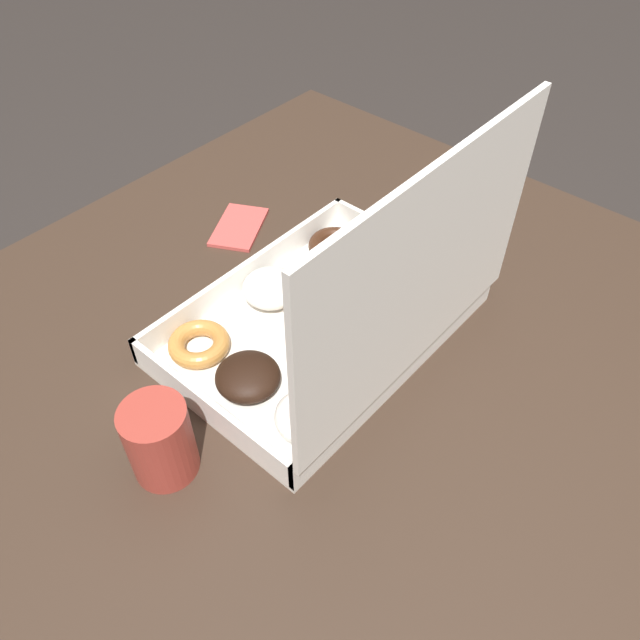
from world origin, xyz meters
name	(u,v)px	position (x,y,z in m)	size (l,w,h in m)	color
ground_plane	(323,552)	(0.00, 0.00, 0.00)	(8.00, 8.00, 0.00)	#2D2826
dining_table	(325,370)	(0.00, 0.00, 0.64)	(1.06, 1.00, 0.74)	#38281E
donut_box	(344,311)	(0.01, 0.04, 0.80)	(0.41, 0.29, 0.33)	silver
coffee_mug	(159,440)	(0.29, 0.01, 0.79)	(0.07, 0.07, 0.10)	#A3382D
paper_napkin	(239,227)	(-0.08, -0.25, 0.74)	(0.13, 0.12, 0.01)	#CC4C47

